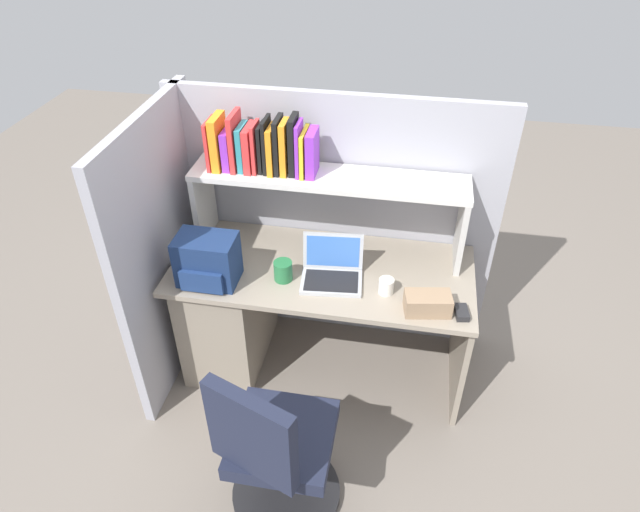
# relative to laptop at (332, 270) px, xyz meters

# --- Properties ---
(ground_plane) EXTENTS (8.00, 8.00, 0.00)m
(ground_plane) POSITION_rel_laptop_xyz_m (-0.07, 0.07, -0.78)
(ground_plane) COLOR slate
(desk) EXTENTS (1.60, 0.70, 0.73)m
(desk) POSITION_rel_laptop_xyz_m (-0.46, 0.07, -0.38)
(desk) COLOR gray
(desk) RESTS_ON ground_plane
(cubicle_partition_rear) EXTENTS (1.84, 0.05, 1.55)m
(cubicle_partition_rear) POSITION_rel_laptop_xyz_m (-0.07, 0.45, -0.01)
(cubicle_partition_rear) COLOR #9E9EA8
(cubicle_partition_rear) RESTS_ON ground_plane
(cubicle_partition_left) EXTENTS (0.05, 1.06, 1.55)m
(cubicle_partition_left) POSITION_rel_laptop_xyz_m (-0.92, 0.02, -0.01)
(cubicle_partition_left) COLOR #9E9EA8
(cubicle_partition_left) RESTS_ON ground_plane
(overhead_hutch) EXTENTS (1.44, 0.28, 0.45)m
(overhead_hutch) POSITION_rel_laptop_xyz_m (-0.07, 0.27, 0.30)
(overhead_hutch) COLOR beige
(overhead_hutch) RESTS_ON desk
(reference_books_on_shelf) EXTENTS (0.56, 0.19, 0.30)m
(reference_books_on_shelf) POSITION_rel_laptop_xyz_m (-0.41, 0.27, 0.53)
(reference_books_on_shelf) COLOR red
(reference_books_on_shelf) RESTS_ON overhead_hutch
(laptop) EXTENTS (0.33, 0.28, 0.22)m
(laptop) POSITION_rel_laptop_xyz_m (0.00, 0.00, 0.00)
(laptop) COLOR #B7BABF
(laptop) RESTS_ON desk
(backpack) EXTENTS (0.30, 0.23, 0.26)m
(backpack) POSITION_rel_laptop_xyz_m (-0.62, -0.13, 0.08)
(backpack) COLOR navy
(backpack) RESTS_ON desk
(computer_mouse) EXTENTS (0.08, 0.11, 0.03)m
(computer_mouse) POSITION_rel_laptop_xyz_m (0.66, -0.17, -0.03)
(computer_mouse) COLOR #262628
(computer_mouse) RESTS_ON desk
(paper_cup) EXTENTS (0.08, 0.08, 0.08)m
(paper_cup) POSITION_rel_laptop_xyz_m (0.28, -0.07, -0.01)
(paper_cup) COLOR white
(paper_cup) RESTS_ON desk
(tissue_box) EXTENTS (0.24, 0.16, 0.10)m
(tissue_box) POSITION_rel_laptop_xyz_m (0.49, -0.17, -0.00)
(tissue_box) COLOR #9E7F60
(tissue_box) RESTS_ON desk
(snack_canister) EXTENTS (0.10, 0.10, 0.11)m
(snack_canister) POSITION_rel_laptop_xyz_m (-0.25, -0.05, 0.00)
(snack_canister) COLOR #26723F
(snack_canister) RESTS_ON desk
(office_chair) EXTENTS (0.53, 0.55, 0.93)m
(office_chair) POSITION_rel_laptop_xyz_m (-0.10, -0.85, -0.39)
(office_chair) COLOR black
(office_chair) RESTS_ON ground_plane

